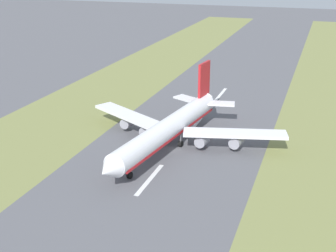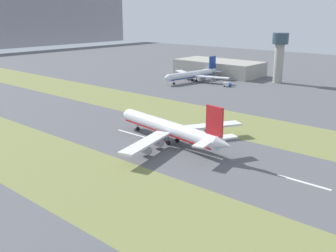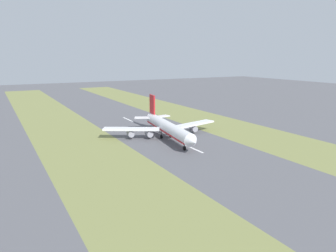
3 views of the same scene
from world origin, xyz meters
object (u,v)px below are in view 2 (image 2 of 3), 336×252
at_px(terminal_building, 219,67).
at_px(airplane_parked_apron, 193,75).
at_px(control_tower, 279,52).
at_px(service_truck, 227,84).
at_px(airplane_main_jet, 171,129).

distance_m(terminal_building, airplane_parked_apron, 43.66).
distance_m(control_tower, service_truck, 49.70).
bearing_deg(terminal_building, control_tower, -94.64).
distance_m(terminal_building, service_truck, 58.96).
distance_m(airplane_main_jet, control_tower, 168.51).
height_order(airplane_main_jet, service_truck, airplane_main_jet).
height_order(terminal_building, control_tower, control_tower).
xyz_separation_m(airplane_main_jet, terminal_building, (169.08, 90.47, -0.02)).
xyz_separation_m(terminal_building, airplane_parked_apron, (-43.30, -5.56, -0.60)).
distance_m(control_tower, airplane_parked_apron, 67.33).
bearing_deg(airplane_main_jet, service_truck, 22.89).
height_order(control_tower, airplane_parked_apron, control_tower).
bearing_deg(airplane_parked_apron, airplane_main_jet, -145.98).
relative_size(airplane_main_jet, airplane_parked_apron, 1.11).
xyz_separation_m(terminal_building, control_tower, (-4.69, -57.75, 17.26)).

